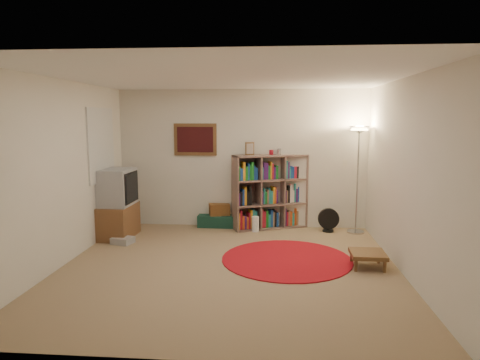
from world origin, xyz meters
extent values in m
cube|color=#8C7252|center=(0.00, 0.00, -0.01)|extent=(4.50, 4.50, 0.02)
cube|color=white|center=(0.00, 0.00, 2.51)|extent=(4.50, 4.50, 0.02)
cube|color=silver|center=(0.00, 2.26, 1.25)|extent=(4.50, 0.02, 2.50)
cube|color=silver|center=(0.00, -2.26, 1.25)|extent=(4.50, 0.02, 2.50)
cube|color=silver|center=(-2.26, 0.00, 1.25)|extent=(0.02, 4.50, 2.50)
cube|color=silver|center=(2.26, 0.00, 1.25)|extent=(0.02, 4.50, 2.50)
cube|color=#53351D|center=(-0.85, 2.23, 1.60)|extent=(0.78, 0.04, 0.58)
cube|color=#470E11|center=(-0.85, 2.21, 1.60)|extent=(0.66, 0.01, 0.46)
cube|color=white|center=(-2.23, 1.30, 1.55)|extent=(0.03, 1.00, 1.20)
cube|color=beige|center=(1.85, 2.24, 1.20)|extent=(0.08, 0.01, 0.12)
cube|color=brown|center=(0.52, 2.16, 0.01)|extent=(1.38, 0.85, 0.03)
cube|color=brown|center=(0.52, 2.16, 1.32)|extent=(1.38, 0.85, 0.03)
cube|color=brown|center=(-0.09, 1.92, 0.67)|extent=(0.17, 0.37, 1.34)
cube|color=brown|center=(1.12, 2.40, 0.67)|extent=(0.17, 0.37, 1.34)
cube|color=brown|center=(0.45, 2.33, 0.67)|extent=(1.25, 0.52, 1.34)
cube|color=brown|center=(0.31, 2.08, 0.67)|extent=(0.16, 0.35, 1.28)
cube|color=brown|center=(0.72, 2.24, 0.67)|extent=(0.16, 0.35, 1.28)
cube|color=brown|center=(0.52, 2.16, 0.45)|extent=(1.32, 0.81, 0.03)
cube|color=brown|center=(0.52, 2.16, 0.89)|extent=(1.32, 0.81, 0.03)
cube|color=orange|center=(-0.04, 1.89, 0.18)|extent=(0.09, 0.16, 0.29)
cube|color=#A7172B|center=(0.00, 1.91, 0.20)|extent=(0.09, 0.16, 0.34)
cube|color=#BF4817|center=(0.03, 1.93, 0.15)|extent=(0.09, 0.16, 0.23)
cube|color=#3D175F|center=(0.07, 1.94, 0.15)|extent=(0.09, 0.16, 0.23)
cube|color=#BF4817|center=(0.11, 1.95, 0.14)|extent=(0.09, 0.15, 0.21)
cube|color=#A7172B|center=(0.14, 1.97, 0.18)|extent=(0.09, 0.15, 0.28)
cube|color=orange|center=(0.17, 1.98, 0.20)|extent=(0.09, 0.16, 0.33)
cube|color=teal|center=(0.21, 2.00, 0.20)|extent=(0.09, 0.16, 0.34)
cube|color=teal|center=(0.25, 2.01, 0.19)|extent=(0.09, 0.16, 0.31)
cube|color=#3D175F|center=(-0.04, 1.89, 0.57)|extent=(0.10, 0.16, 0.21)
cube|color=black|center=(0.00, 1.91, 0.58)|extent=(0.09, 0.16, 0.24)
cube|color=navy|center=(0.03, 1.92, 0.60)|extent=(0.09, 0.15, 0.28)
cube|color=orange|center=(0.07, 1.94, 0.63)|extent=(0.09, 0.16, 0.32)
cube|color=black|center=(0.11, 1.96, 0.59)|extent=(0.10, 0.16, 0.25)
cube|color=black|center=(0.15, 1.97, 0.63)|extent=(0.10, 0.16, 0.33)
cube|color=#177722|center=(-0.04, 1.89, 1.03)|extent=(0.10, 0.16, 0.27)
cube|color=navy|center=(0.00, 1.91, 1.01)|extent=(0.10, 0.16, 0.22)
cube|color=orange|center=(0.05, 1.93, 1.06)|extent=(0.09, 0.16, 0.33)
cube|color=#177722|center=(0.09, 1.95, 1.02)|extent=(0.10, 0.16, 0.25)
cube|color=navy|center=(0.12, 1.96, 1.05)|extent=(0.08, 0.15, 0.30)
cube|color=#177722|center=(0.15, 1.97, 1.03)|extent=(0.08, 0.15, 0.28)
cube|color=#177722|center=(0.19, 1.99, 1.06)|extent=(0.10, 0.16, 0.32)
cube|color=navy|center=(0.22, 2.00, 1.03)|extent=(0.08, 0.15, 0.26)
cube|color=navy|center=(0.26, 2.02, 1.01)|extent=(0.10, 0.16, 0.22)
cube|color=#A7172B|center=(0.37, 2.06, 0.20)|extent=(0.09, 0.16, 0.33)
cube|color=#A7172B|center=(0.41, 2.07, 0.18)|extent=(0.09, 0.16, 0.30)
cube|color=#177722|center=(0.45, 2.09, 0.19)|extent=(0.10, 0.16, 0.31)
cube|color=teal|center=(0.49, 2.11, 0.15)|extent=(0.09, 0.16, 0.23)
cube|color=navy|center=(0.53, 2.12, 0.19)|extent=(0.10, 0.16, 0.31)
cube|color=#836347|center=(0.57, 2.14, 0.17)|extent=(0.08, 0.15, 0.27)
cube|color=black|center=(0.60, 2.15, 0.19)|extent=(0.09, 0.15, 0.31)
cube|color=navy|center=(0.64, 2.17, 0.16)|extent=(0.10, 0.16, 0.26)
cube|color=#3D175F|center=(0.36, 2.06, 0.58)|extent=(0.08, 0.15, 0.23)
cube|color=teal|center=(0.39, 2.07, 0.61)|extent=(0.09, 0.15, 0.28)
cube|color=#177722|center=(0.43, 2.08, 0.57)|extent=(0.09, 0.15, 0.22)
cube|color=#836347|center=(0.46, 2.10, 0.59)|extent=(0.08, 0.15, 0.25)
cube|color=teal|center=(0.49, 2.11, 0.60)|extent=(0.08, 0.15, 0.28)
cube|color=teal|center=(0.52, 2.12, 0.58)|extent=(0.10, 0.16, 0.23)
cube|color=orange|center=(0.56, 2.14, 0.62)|extent=(0.08, 0.15, 0.30)
cube|color=#BF4817|center=(0.59, 2.15, 0.61)|extent=(0.09, 0.15, 0.30)
cube|color=#3D175F|center=(0.62, 2.16, 0.59)|extent=(0.08, 0.15, 0.24)
cube|color=teal|center=(0.36, 2.06, 1.01)|extent=(0.08, 0.15, 0.23)
cube|color=#3D175F|center=(0.40, 2.07, 1.06)|extent=(0.09, 0.16, 0.32)
cube|color=#3D175F|center=(0.44, 2.09, 1.05)|extent=(0.10, 0.16, 0.30)
cube|color=#177722|center=(0.48, 2.10, 1.02)|extent=(0.09, 0.16, 0.25)
cube|color=orange|center=(0.51, 2.12, 1.06)|extent=(0.08, 0.15, 0.32)
cube|color=#A7172B|center=(0.54, 2.13, 1.04)|extent=(0.08, 0.15, 0.29)
cube|color=#3D175F|center=(0.58, 2.14, 1.01)|extent=(0.09, 0.15, 0.23)
cube|color=#177722|center=(0.61, 2.16, 1.02)|extent=(0.10, 0.16, 0.25)
cube|color=#3D175F|center=(0.78, 2.22, 0.20)|extent=(0.09, 0.15, 0.33)
cube|color=#A7172B|center=(0.82, 2.24, 0.16)|extent=(0.09, 0.15, 0.25)
cube|color=#836347|center=(0.85, 2.25, 0.18)|extent=(0.08, 0.15, 0.29)
cube|color=#BF4817|center=(0.88, 2.27, 0.16)|extent=(0.10, 0.16, 0.26)
cube|color=teal|center=(0.92, 2.28, 0.15)|extent=(0.10, 0.16, 0.23)
cube|color=#BF4817|center=(0.96, 2.30, 0.19)|extent=(0.09, 0.15, 0.32)
cube|color=#836347|center=(1.00, 2.31, 0.17)|extent=(0.09, 0.16, 0.27)
cube|color=black|center=(1.04, 2.33, 0.14)|extent=(0.09, 0.16, 0.21)
cube|color=#836347|center=(1.07, 2.34, 0.16)|extent=(0.09, 0.15, 0.25)
cube|color=#3D175F|center=(0.78, 2.22, 0.57)|extent=(0.08, 0.15, 0.22)
cube|color=#836347|center=(0.81, 2.23, 0.58)|extent=(0.08, 0.15, 0.22)
cube|color=black|center=(0.84, 2.25, 0.62)|extent=(0.09, 0.15, 0.31)
cube|color=silver|center=(0.87, 2.26, 0.63)|extent=(0.09, 0.16, 0.33)
cube|color=silver|center=(0.91, 2.28, 0.57)|extent=(0.09, 0.16, 0.22)
cube|color=teal|center=(0.95, 2.29, 0.64)|extent=(0.08, 0.15, 0.34)
cube|color=#3D175F|center=(0.98, 2.30, 0.59)|extent=(0.09, 0.15, 0.25)
cube|color=navy|center=(1.01, 2.32, 0.61)|extent=(0.08, 0.15, 0.28)
cube|color=teal|center=(0.79, 2.23, 1.06)|extent=(0.10, 0.16, 0.33)
cube|color=#3D175F|center=(0.82, 2.24, 1.05)|extent=(0.08, 0.15, 0.31)
cube|color=teal|center=(0.85, 2.25, 1.00)|extent=(0.08, 0.15, 0.21)
cube|color=navy|center=(0.88, 2.26, 1.01)|extent=(0.08, 0.15, 0.23)
cube|color=navy|center=(0.91, 2.28, 1.01)|extent=(0.08, 0.15, 0.22)
cube|color=#A7172B|center=(0.95, 2.29, 1.01)|extent=(0.10, 0.16, 0.23)
cube|color=black|center=(0.99, 2.31, 1.01)|extent=(0.09, 0.16, 0.22)
cube|color=#53351D|center=(0.15, 2.04, 1.45)|extent=(0.16, 0.08, 0.23)
cube|color=gray|center=(0.16, 2.02, 1.45)|extent=(0.12, 0.06, 0.18)
cylinder|color=maroon|center=(0.53, 2.17, 1.38)|extent=(0.10, 0.10, 0.09)
cylinder|color=#BAB8BD|center=(0.68, 2.22, 1.39)|extent=(0.09, 0.09, 0.11)
cylinder|color=#459138|center=(0.97, 2.30, 1.47)|extent=(0.10, 0.10, 0.27)
cylinder|color=#459138|center=(1.04, 2.40, 1.47)|extent=(0.10, 0.10, 0.27)
cylinder|color=#BAB8BD|center=(2.02, 1.93, 0.01)|extent=(0.32, 0.32, 0.03)
cylinder|color=#BAB8BD|center=(2.02, 1.93, 0.89)|extent=(0.03, 0.03, 1.72)
cone|color=#BAB8BD|center=(2.02, 1.93, 1.78)|extent=(0.38, 0.38, 0.14)
cylinder|color=#FFD88C|center=(2.02, 1.93, 1.79)|extent=(0.31, 0.31, 0.02)
cylinder|color=black|center=(1.55, 1.97, 0.02)|extent=(0.19, 0.19, 0.03)
cylinder|color=black|center=(1.55, 1.97, 0.11)|extent=(0.04, 0.04, 0.15)
cylinder|color=black|center=(1.55, 1.95, 0.24)|extent=(0.37, 0.08, 0.37)
cube|color=brown|center=(-2.04, 1.33, 0.27)|extent=(0.57, 0.81, 0.55)
cube|color=#9B9B9F|center=(-2.04, 1.33, 0.85)|extent=(0.57, 0.67, 0.60)
cube|color=black|center=(-1.76, 1.33, 0.85)|extent=(0.03, 0.57, 0.51)
cube|color=black|center=(-1.76, 1.33, 0.85)|extent=(0.03, 0.51, 0.44)
cube|color=#9B9B9F|center=(-1.81, 0.96, 0.05)|extent=(0.36, 0.33, 0.10)
cube|color=#14382B|center=(-0.46, 2.23, 0.11)|extent=(0.68, 0.45, 0.22)
cube|color=brown|center=(-0.41, 2.18, 0.32)|extent=(0.42, 0.35, 0.21)
cube|color=black|center=(0.06, 2.28, 0.11)|extent=(0.40, 0.36, 0.23)
cylinder|color=white|center=(0.27, 1.86, 0.13)|extent=(0.13, 0.13, 0.27)
cylinder|color=maroon|center=(0.78, 0.38, 0.01)|extent=(1.84, 1.84, 0.02)
cube|color=#53351D|center=(1.85, 0.16, 0.18)|extent=(0.47, 0.47, 0.05)
cube|color=#53351D|center=(1.67, -0.02, 0.08)|extent=(0.04, 0.04, 0.16)
cube|color=#53351D|center=(2.03, -0.03, 0.08)|extent=(0.04, 0.04, 0.16)
cube|color=#53351D|center=(1.68, 0.35, 0.08)|extent=(0.04, 0.04, 0.16)
cube|color=#53351D|center=(2.04, 0.34, 0.08)|extent=(0.04, 0.04, 0.16)
camera|label=1|loc=(0.59, -5.48, 1.98)|focal=32.00mm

